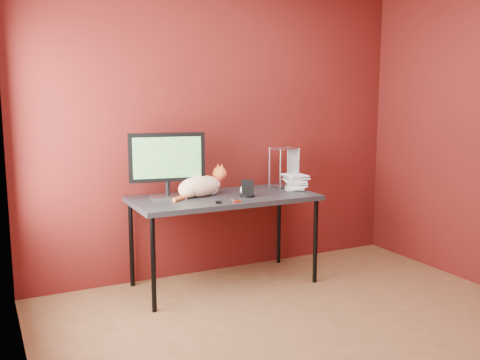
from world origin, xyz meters
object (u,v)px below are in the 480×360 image
desk (224,202)px  book_stack (287,110)px  skull_mug (246,190)px  cat (201,186)px  speaker (247,189)px  monitor (167,162)px

desk → book_stack: book_stack is taller
desk → skull_mug: 0.21m
skull_mug → desk: bearing=138.6°
cat → skull_mug: size_ratio=5.03×
cat → speaker: (0.33, -0.18, -0.03)m
cat → skull_mug: cat is taller
speaker → book_stack: book_stack is taller
desk → cat: bearing=158.2°
desk → cat: cat is taller
skull_mug → book_stack: book_stack is taller
desk → book_stack: 0.97m
skull_mug → book_stack: bearing=4.1°
monitor → cat: size_ratio=1.14×
monitor → book_stack: book_stack is taller
desk → monitor: monitor is taller
monitor → cat: 0.34m
speaker → skull_mug: bearing=107.3°
cat → speaker: 0.38m
monitor → skull_mug: size_ratio=5.75×
skull_mug → speaker: speaker is taller
monitor → speaker: (0.60, -0.22, -0.23)m
cat → book_stack: size_ratio=0.38×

